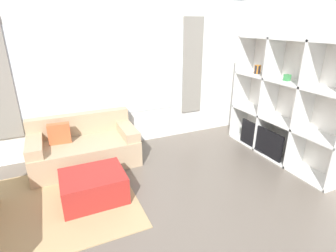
{
  "coord_description": "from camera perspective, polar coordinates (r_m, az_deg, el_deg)",
  "views": [
    {
      "loc": [
        -0.96,
        -1.56,
        2.28
      ],
      "look_at": [
        0.54,
        1.74,
        0.85
      ],
      "focal_mm": 28.0,
      "sensor_mm": 36.0,
      "label": 1
    }
  ],
  "objects": [
    {
      "name": "area_rug",
      "position": [
        3.99,
        -24.72,
        -15.45
      ],
      "size": [
        2.27,
        1.91,
        0.01
      ],
      "primitive_type": "cube",
      "color": "tan",
      "rests_on": "ground_plane"
    },
    {
      "name": "couch_main",
      "position": [
        4.71,
        -17.76,
        -4.47
      ],
      "size": [
        1.72,
        0.92,
        0.81
      ],
      "color": "tan",
      "rests_on": "ground_plane"
    },
    {
      "name": "wall_right",
      "position": [
        5.03,
        25.92,
        8.72
      ],
      "size": [
        0.07,
        4.37,
        2.7
      ],
      "primitive_type": "cube",
      "color": "white",
      "rests_on": "ground_plane"
    },
    {
      "name": "shelving_unit",
      "position": [
        4.91,
        24.2,
        4.45
      ],
      "size": [
        0.43,
        2.26,
        2.07
      ],
      "color": "silver",
      "rests_on": "ground_plane"
    },
    {
      "name": "ottoman",
      "position": [
        3.81,
        -15.9,
        -12.54
      ],
      "size": [
        0.84,
        0.67,
        0.4
      ],
      "color": "#A82823",
      "rests_on": "ground_plane"
    },
    {
      "name": "wall_back",
      "position": [
        4.95,
        -12.94,
        10.21
      ],
      "size": [
        6.82,
        0.11,
        2.7
      ],
      "color": "white",
      "rests_on": "ground_plane"
    }
  ]
}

